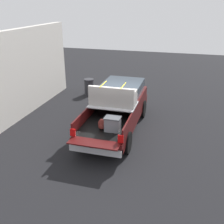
{
  "coord_description": "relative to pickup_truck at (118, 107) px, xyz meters",
  "views": [
    {
      "loc": [
        -10.29,
        -2.74,
        5.36
      ],
      "look_at": [
        -0.6,
        0.0,
        1.1
      ],
      "focal_mm": 42.35,
      "sensor_mm": 36.0,
      "label": 1
    }
  ],
  "objects": [
    {
      "name": "building_facade",
      "position": [
        -1.05,
        4.92,
        1.12
      ],
      "size": [
        11.33,
        0.36,
        4.17
      ],
      "primitive_type": "cube",
      "color": "silver",
      "rests_on": "ground_plane"
    },
    {
      "name": "pickup_truck",
      "position": [
        0.0,
        0.0,
        0.0
      ],
      "size": [
        6.05,
        2.06,
        2.23
      ],
      "color": "#470F0F",
      "rests_on": "ground_plane"
    },
    {
      "name": "trash_can",
      "position": [
        3.83,
        2.82,
        -0.47
      ],
      "size": [
        0.6,
        0.6,
        0.98
      ],
      "color": "#2D2D33",
      "rests_on": "ground_plane"
    },
    {
      "name": "ground_plane",
      "position": [
        -0.38,
        0.0,
        -0.96
      ],
      "size": [
        40.0,
        40.0,
        0.0
      ],
      "primitive_type": "plane",
      "color": "black"
    }
  ]
}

